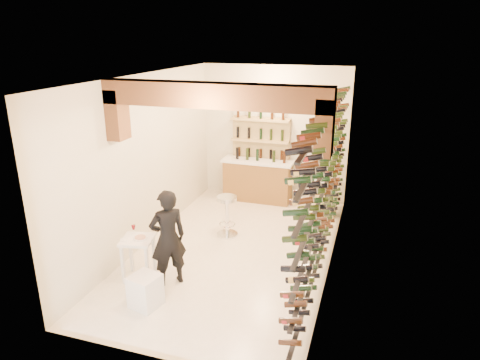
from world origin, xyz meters
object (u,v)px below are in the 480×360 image
(wine_rack, at_px, (322,180))
(chrome_barstool, at_px, (227,213))
(white_stool, at_px, (145,291))
(tasting_table, at_px, (138,246))
(crate_lower, at_px, (325,209))
(back_counter, at_px, (258,179))
(person, at_px, (168,238))

(wine_rack, xyz_separation_m, chrome_barstool, (-1.89, 0.57, -1.07))
(white_stool, relative_size, chrome_barstool, 0.60)
(wine_rack, distance_m, tasting_table, 3.22)
(chrome_barstool, xyz_separation_m, crate_lower, (1.76, 1.63, -0.35))
(wine_rack, height_order, back_counter, wine_rack)
(white_stool, distance_m, person, 0.88)
(person, relative_size, crate_lower, 3.68)
(chrome_barstool, bearing_deg, tasting_table, -113.71)
(back_counter, distance_m, tasting_table, 4.14)
(back_counter, bearing_deg, tasting_table, -102.77)
(wine_rack, relative_size, crate_lower, 13.02)
(person, bearing_deg, wine_rack, 167.71)
(person, height_order, crate_lower, person)
(white_stool, bearing_deg, crate_lower, 63.48)
(wine_rack, height_order, person, wine_rack)
(back_counter, relative_size, crate_lower, 3.88)
(back_counter, height_order, crate_lower, back_counter)
(person, distance_m, chrome_barstool, 2.00)
(wine_rack, relative_size, back_counter, 3.35)
(back_counter, height_order, person, person)
(tasting_table, bearing_deg, back_counter, 65.02)
(tasting_table, height_order, person, person)
(wine_rack, xyz_separation_m, white_stool, (-2.25, -2.06, -1.30))
(tasting_table, bearing_deg, person, -11.47)
(back_counter, height_order, tasting_table, back_counter)
(tasting_table, xyz_separation_m, crate_lower, (2.61, 3.59, -0.46))
(back_counter, bearing_deg, chrome_barstool, -91.55)
(chrome_barstool, bearing_deg, white_stool, -97.98)
(wine_rack, relative_size, chrome_barstool, 6.85)
(wine_rack, xyz_separation_m, person, (-2.19, -1.38, -0.74))
(back_counter, distance_m, person, 4.05)
(wine_rack, height_order, tasting_table, wine_rack)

